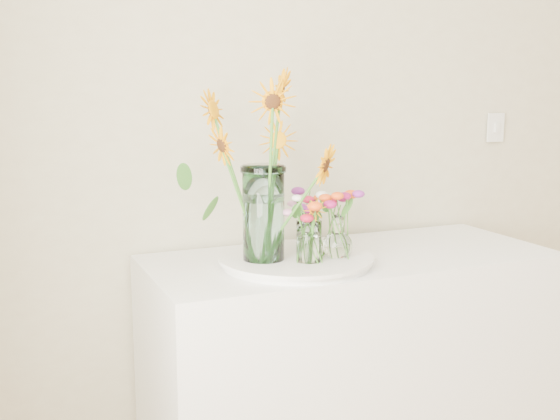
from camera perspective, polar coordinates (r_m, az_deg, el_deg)
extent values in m
cube|color=white|center=(2.57, 5.65, -13.45)|extent=(1.40, 0.60, 0.90)
cylinder|color=white|center=(2.27, 1.31, -4.21)|extent=(0.48, 0.48, 0.02)
cylinder|color=#AADAD9|center=(2.20, -1.35, -0.28)|extent=(0.15, 0.15, 0.31)
cylinder|color=white|center=(2.19, 2.36, -2.61)|extent=(0.10, 0.10, 0.13)
cylinder|color=white|center=(2.38, 2.34, -1.72)|extent=(0.09, 0.09, 0.12)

